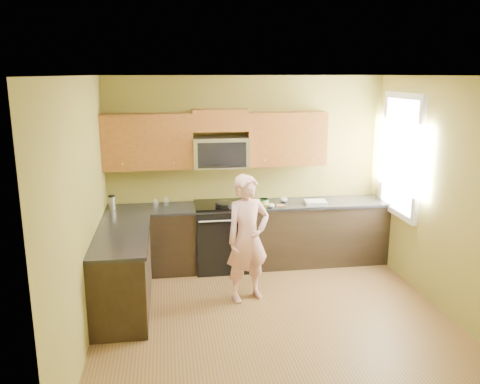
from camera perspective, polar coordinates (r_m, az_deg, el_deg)
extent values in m
plane|color=brown|center=(5.74, 4.07, -14.74)|extent=(4.00, 4.00, 0.00)
plane|color=white|center=(5.06, 4.59, 13.31)|extent=(4.00, 4.00, 0.00)
plane|color=olive|center=(7.15, 0.74, 2.52)|extent=(4.00, 0.00, 4.00)
plane|color=olive|center=(3.43, 11.90, -10.27)|extent=(4.00, 0.00, 4.00)
plane|color=olive|center=(5.18, -17.81, -2.42)|extent=(0.00, 4.00, 4.00)
plane|color=olive|center=(6.00, 23.27, -0.74)|extent=(0.00, 4.00, 4.00)
cube|color=black|center=(7.10, 1.11, -5.17)|extent=(4.00, 0.60, 0.88)
cube|color=black|center=(6.00, -13.44, -9.15)|extent=(0.60, 1.60, 0.88)
cube|color=black|center=(6.95, 1.14, -1.60)|extent=(4.00, 0.62, 0.04)
cube|color=black|center=(5.84, -13.59, -4.97)|extent=(0.62, 1.60, 0.04)
cube|color=brown|center=(6.83, -2.36, 8.35)|extent=(0.76, 0.33, 0.30)
imported|color=#F77C7B|center=(5.96, 0.91, -5.41)|extent=(0.66, 0.54, 1.57)
cube|color=#B27F47|center=(6.88, 4.77, -1.59)|extent=(0.13, 0.13, 0.01)
ellipsoid|color=silver|center=(6.79, 3.58, -1.58)|extent=(0.14, 0.14, 0.06)
ellipsoid|color=silver|center=(7.11, 5.05, -0.87)|extent=(0.14, 0.15, 0.07)
cube|color=white|center=(7.03, 8.76, -1.21)|extent=(0.32, 0.27, 0.05)
cylinder|color=silver|center=(6.95, -8.54, -1.08)|extent=(0.09, 0.09, 0.12)
cylinder|color=silver|center=(6.86, -9.77, -1.32)|extent=(0.09, 0.09, 0.12)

